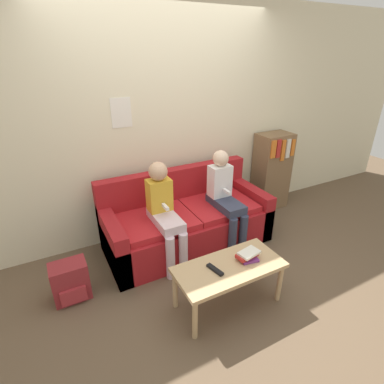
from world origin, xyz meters
name	(u,v)px	position (x,y,z in m)	size (l,w,h in m)	color
ground_plane	(209,267)	(0.00, 0.00, 0.00)	(10.00, 10.00, 0.00)	brown
wall_back	(166,125)	(0.00, 1.01, 1.30)	(8.00, 0.07, 2.60)	beige
couch	(186,222)	(0.00, 0.52, 0.28)	(1.84, 0.80, 0.83)	maroon
coffee_table	(229,271)	(-0.10, -0.49, 0.36)	(0.94, 0.44, 0.42)	tan
person_left	(164,210)	(-0.34, 0.33, 0.62)	(0.24, 0.55, 1.08)	silver
person_right	(225,195)	(0.39, 0.33, 0.61)	(0.24, 0.55, 1.09)	#33384C
tv_remote	(215,270)	(-0.24, -0.49, 0.43)	(0.08, 0.17, 0.02)	black
book_stack	(248,255)	(0.09, -0.49, 0.45)	(0.22, 0.16, 0.07)	#7A3389
bookshelf	(271,171)	(1.48, 0.80, 0.54)	(0.46, 0.34, 1.07)	brown
backpack	(71,282)	(-1.32, 0.23, 0.18)	(0.31, 0.24, 0.37)	maroon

